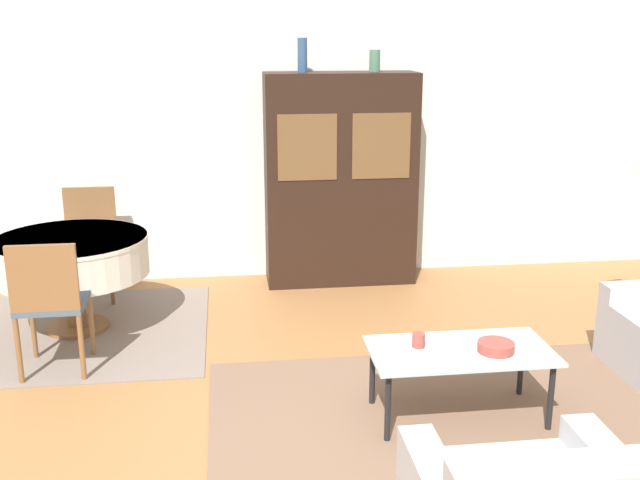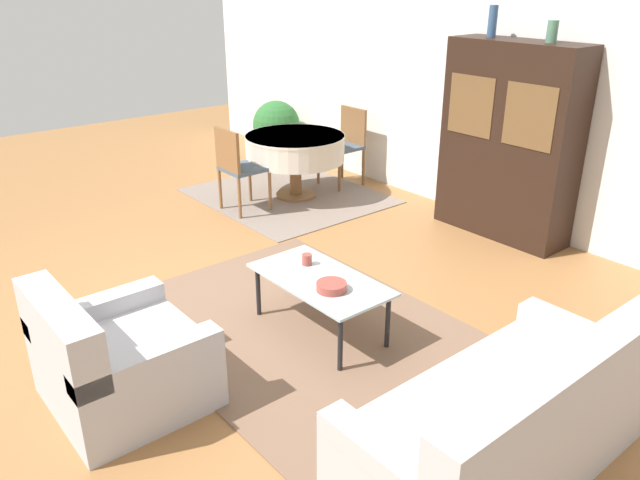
{
  "view_description": "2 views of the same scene",
  "coord_description": "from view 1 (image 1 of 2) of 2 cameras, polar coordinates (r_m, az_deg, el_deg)",
  "views": [
    {
      "loc": [
        -0.41,
        -3.28,
        2.28
      ],
      "look_at": [
        0.2,
        1.4,
        0.95
      ],
      "focal_mm": 42.0,
      "sensor_mm": 36.0,
      "label": 1
    },
    {
      "loc": [
        4.09,
        -1.91,
        2.51
      ],
      "look_at": [
        0.95,
        0.68,
        0.75
      ],
      "focal_mm": 35.0,
      "sensor_mm": 36.0,
      "label": 2
    }
  ],
  "objects": [
    {
      "name": "bowl",
      "position": [
        4.58,
        13.25,
        -7.93
      ],
      "size": [
        0.22,
        0.22,
        0.06
      ],
      "color": "#9E4238",
      "rests_on": "coffee_table"
    },
    {
      "name": "dining_chair_near",
      "position": [
        5.32,
        -19.92,
        -4.17
      ],
      "size": [
        0.44,
        0.44,
        0.95
      ],
      "color": "brown",
      "rests_on": "dining_rug"
    },
    {
      "name": "cup",
      "position": [
        4.55,
        7.52,
        -7.57
      ],
      "size": [
        0.08,
        0.08,
        0.09
      ],
      "color": "#9E4238",
      "rests_on": "coffee_table"
    },
    {
      "name": "vase_tall",
      "position": [
        6.68,
        -1.35,
        13.91
      ],
      "size": [
        0.08,
        0.08,
        0.29
      ],
      "color": "#33517A",
      "rests_on": "display_cabinet"
    },
    {
      "name": "display_cabinet",
      "position": [
        6.85,
        1.55,
        4.62
      ],
      "size": [
        1.36,
        0.46,
        1.92
      ],
      "color": "black",
      "rests_on": "ground_plane"
    },
    {
      "name": "dining_chair_far",
      "position": [
        6.82,
        -17.16,
        0.37
      ],
      "size": [
        0.44,
        0.44,
        0.95
      ],
      "rotation": [
        0.0,
        0.0,
        3.14
      ],
      "color": "brown",
      "rests_on": "dining_rug"
    },
    {
      "name": "coffee_table",
      "position": [
        4.59,
        10.63,
        -8.67
      ],
      "size": [
        1.09,
        0.57,
        0.44
      ],
      "color": "black",
      "rests_on": "area_rug"
    },
    {
      "name": "area_rug",
      "position": [
        4.68,
        10.13,
        -13.61
      ],
      "size": [
        2.91,
        2.03,
        0.01
      ],
      "color": "brown",
      "rests_on": "ground_plane"
    },
    {
      "name": "dining_rug",
      "position": [
        6.2,
        -18.68,
        -6.68
      ],
      "size": [
        2.15,
        1.87,
        0.01
      ],
      "color": "gray",
      "rests_on": "ground_plane"
    },
    {
      "name": "vase_short",
      "position": [
        6.78,
        4.19,
        13.46
      ],
      "size": [
        0.1,
        0.1,
        0.19
      ],
      "color": "#4C7A60",
      "rests_on": "display_cabinet"
    },
    {
      "name": "wall_back",
      "position": [
        6.99,
        -4.01,
        8.04
      ],
      "size": [
        10.0,
        0.06,
        2.7
      ],
      "color": "white",
      "rests_on": "ground_plane"
    },
    {
      "name": "dining_table",
      "position": [
        6.05,
        -18.4,
        -1.21
      ],
      "size": [
        1.17,
        1.17,
        0.74
      ],
      "color": "brown",
      "rests_on": "dining_rug"
    }
  ]
}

